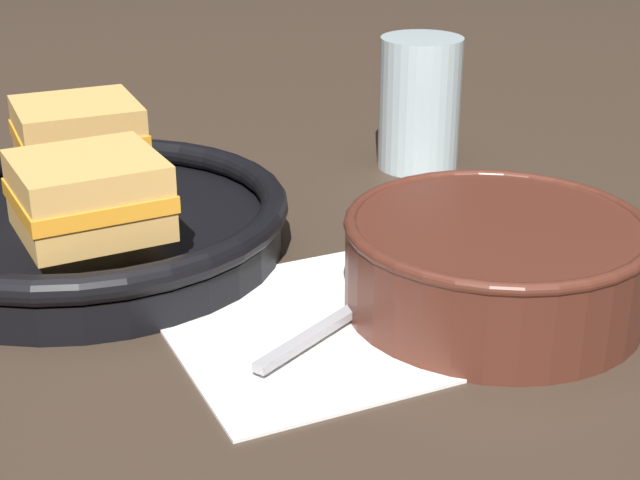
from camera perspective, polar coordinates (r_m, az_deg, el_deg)
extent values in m
plane|color=#382B21|center=(0.57, 0.62, -5.05)|extent=(4.00, 4.00, 0.00)
cube|color=white|center=(0.57, 1.75, -4.73)|extent=(0.23, 0.20, 0.00)
cylinder|color=#4C2319|center=(0.58, 10.11, -1.52)|extent=(0.18, 0.18, 0.06)
cylinder|color=#C14C19|center=(0.58, 10.22, -0.14)|extent=(0.15, 0.15, 0.01)
torus|color=#4C2319|center=(0.57, 10.29, 0.87)|extent=(0.18, 0.18, 0.01)
cube|color=#9E9EA3|center=(0.55, 0.27, -5.13)|extent=(0.11, 0.05, 0.01)
ellipsoid|color=#9E9EA3|center=(0.61, 5.08, -2.13)|extent=(0.06, 0.04, 0.01)
cylinder|color=black|center=(0.67, -13.19, 0.15)|extent=(0.25, 0.25, 0.02)
torus|color=black|center=(0.66, -13.36, 1.82)|extent=(0.27, 0.27, 0.02)
cube|color=tan|center=(0.60, -13.18, 1.31)|extent=(0.09, 0.09, 0.02)
cube|color=orange|center=(0.59, -13.30, 2.56)|extent=(0.09, 0.09, 0.01)
cube|color=tan|center=(0.59, -13.42, 3.83)|extent=(0.09, 0.09, 0.02)
cube|color=tan|center=(0.72, -13.77, 4.92)|extent=(0.09, 0.09, 0.02)
cube|color=orange|center=(0.71, -13.88, 5.98)|extent=(0.10, 0.09, 0.01)
cube|color=tan|center=(0.71, -13.99, 7.06)|extent=(0.09, 0.09, 0.02)
cylinder|color=silver|center=(0.82, 5.82, 7.92)|extent=(0.07, 0.07, 0.11)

